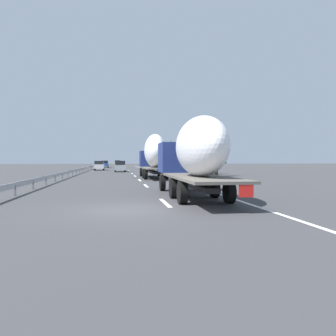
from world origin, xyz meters
TOP-DOWN VIEW (x-y plane):
  - ground_plane at (40.00, 0.00)m, footprint 260.00×260.00m
  - lane_stripe_0 at (2.00, -1.80)m, footprint 3.20×0.20m
  - lane_stripe_1 at (12.51, -1.80)m, footprint 3.20×0.20m
  - lane_stripe_2 at (19.91, -1.80)m, footprint 3.20×0.20m
  - lane_stripe_3 at (28.58, -1.80)m, footprint 3.20×0.20m
  - lane_stripe_4 at (37.45, -1.80)m, footprint 3.20×0.20m
  - lane_stripe_5 at (45.18, -1.80)m, footprint 3.20×0.20m
  - lane_stripe_6 at (53.61, -1.80)m, footprint 3.20×0.20m
  - edge_line_right at (45.00, -5.50)m, footprint 110.00×0.20m
  - truck_lead at (23.47, -3.60)m, footprint 12.20×2.55m
  - truck_trailing at (3.78, -3.60)m, footprint 12.18×2.55m
  - car_white_van at (53.67, 3.85)m, footprint 4.13×1.92m
  - car_silver_hatch at (44.24, -0.12)m, footprint 4.55×1.86m
  - car_blue_sedan at (75.94, 3.53)m, footprint 4.79×1.81m
  - car_yellow_coupe at (86.48, 0.22)m, footprint 4.64×1.80m
  - road_sign at (37.50, -6.70)m, footprint 0.10×0.90m
  - tree_0 at (87.57, -10.40)m, footprint 2.80×2.80m
  - tree_1 at (68.46, -12.70)m, footprint 2.68×2.68m
  - tree_2 at (26.69, -11.69)m, footprint 2.50×2.50m
  - tree_3 at (82.55, -11.25)m, footprint 3.91×3.91m
  - tree_4 at (32.66, -11.62)m, footprint 3.35×3.35m
  - guardrail_median at (43.00, 6.00)m, footprint 94.00×0.10m

SIDE VIEW (x-z plane):
  - ground_plane at x=40.00m, z-range 0.00..0.00m
  - lane_stripe_0 at x=2.00m, z-range 0.00..0.01m
  - lane_stripe_1 at x=12.51m, z-range 0.00..0.01m
  - lane_stripe_2 at x=19.91m, z-range 0.00..0.01m
  - lane_stripe_3 at x=28.58m, z-range 0.00..0.01m
  - lane_stripe_4 at x=37.45m, z-range 0.00..0.01m
  - lane_stripe_5 at x=45.18m, z-range 0.00..0.01m
  - lane_stripe_6 at x=53.61m, z-range 0.00..0.01m
  - edge_line_right at x=45.00m, z-range 0.00..0.01m
  - guardrail_median at x=43.00m, z-range 0.20..0.96m
  - car_white_van at x=53.67m, z-range 0.01..1.84m
  - car_blue_sedan at x=75.94m, z-range 0.01..1.86m
  - car_silver_hatch at x=44.24m, z-range 0.01..1.87m
  - car_yellow_coupe at x=86.48m, z-range 0.00..1.92m
  - truck_trailing at x=3.78m, z-range 0.29..4.38m
  - road_sign at x=37.50m, z-range 0.65..4.10m
  - truck_lead at x=23.47m, z-range 0.27..5.02m
  - tree_0 at x=87.57m, z-range 0.90..6.71m
  - tree_2 at x=26.69m, z-range 0.77..6.89m
  - tree_4 at x=32.66m, z-range 0.63..7.58m
  - tree_1 at x=68.46m, z-range 0.79..7.70m
  - tree_3 at x=82.55m, z-range 0.98..8.92m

